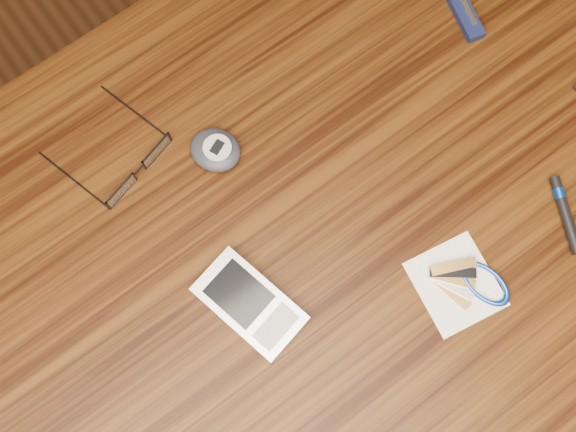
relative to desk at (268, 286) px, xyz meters
name	(u,v)px	position (x,y,z in m)	size (l,w,h in m)	color
ground	(276,341)	(0.00, 0.00, -0.65)	(3.80, 3.80, 0.00)	#472814
desk	(268,286)	(0.00, 0.00, 0.00)	(1.00, 0.70, 0.75)	#341B08
eyeglasses	(135,168)	(-0.05, 0.17, 0.11)	(0.13, 0.13, 0.02)	black
pda_phone	(249,304)	(-0.04, -0.02, 0.11)	(0.08, 0.12, 0.02)	silver
pedometer	(216,150)	(0.03, 0.14, 0.11)	(0.07, 0.07, 0.02)	#21222B
notepad_keys	(470,283)	(0.16, -0.14, 0.11)	(0.10, 0.10, 0.01)	white
pocket_knife	(460,6)	(0.37, 0.12, 0.11)	(0.04, 0.09, 0.01)	#0F1A34
black_blue_pen	(565,212)	(0.30, -0.14, 0.11)	(0.05, 0.08, 0.01)	black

